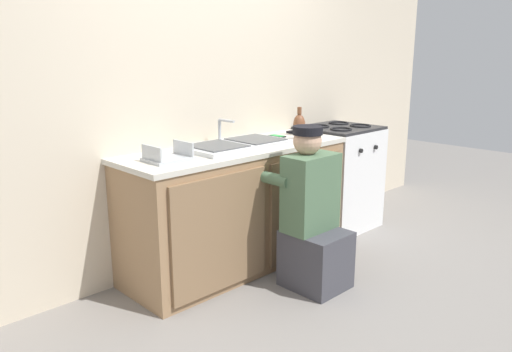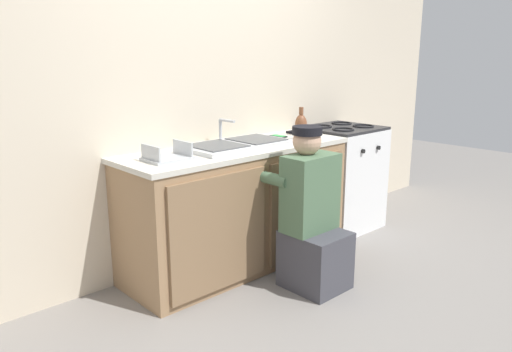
# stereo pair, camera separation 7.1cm
# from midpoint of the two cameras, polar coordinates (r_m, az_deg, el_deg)

# --- Properties ---
(ground_plane) EXTENTS (12.00, 12.00, 0.00)m
(ground_plane) POSITION_cam_midpoint_polar(r_m,az_deg,el_deg) (3.69, 1.64, -11.30)
(ground_plane) COLOR gray
(back_wall) EXTENTS (6.00, 0.10, 2.50)m
(back_wall) POSITION_cam_midpoint_polar(r_m,az_deg,el_deg) (3.84, -5.15, 9.07)
(back_wall) COLOR beige
(back_wall) RESTS_ON ground_plane
(counter_cabinet) EXTENTS (1.77, 0.62, 0.87)m
(counter_cabinet) POSITION_cam_midpoint_polar(r_m,az_deg,el_deg) (3.73, -1.46, -3.81)
(counter_cabinet) COLOR #997551
(counter_cabinet) RESTS_ON ground_plane
(countertop) EXTENTS (1.81, 0.62, 0.04)m
(countertop) POSITION_cam_midpoint_polar(r_m,az_deg,el_deg) (3.62, -1.60, 3.08)
(countertop) COLOR beige
(countertop) RESTS_ON counter_cabinet
(sink_double_basin) EXTENTS (0.80, 0.44, 0.19)m
(sink_double_basin) POSITION_cam_midpoint_polar(r_m,az_deg,el_deg) (3.62, -1.63, 3.66)
(sink_double_basin) COLOR silver
(sink_double_basin) RESTS_ON countertop
(stove_range) EXTENTS (0.65, 0.62, 0.94)m
(stove_range) POSITION_cam_midpoint_polar(r_m,az_deg,el_deg) (4.60, 10.03, -0.15)
(stove_range) COLOR white
(stove_range) RESTS_ON ground_plane
(plumber_person) EXTENTS (0.42, 0.61, 1.10)m
(plumber_person) POSITION_cam_midpoint_polar(r_m,az_deg,el_deg) (3.41, 6.98, -5.22)
(plumber_person) COLOR #3F3F47
(plumber_person) RESTS_ON ground_plane
(coffee_mug) EXTENTS (0.13, 0.08, 0.09)m
(coffee_mug) POSITION_cam_midpoint_polar(r_m,az_deg,el_deg) (3.95, 5.65, 4.90)
(coffee_mug) COLOR #335699
(coffee_mug) RESTS_ON countertop
(cell_phone) EXTENTS (0.07, 0.14, 0.01)m
(cell_phone) POSITION_cam_midpoint_polar(r_m,az_deg,el_deg) (4.05, 3.08, 4.57)
(cell_phone) COLOR black
(cell_phone) RESTS_ON countertop
(dish_rack_tray) EXTENTS (0.28, 0.22, 0.11)m
(dish_rack_tray) POSITION_cam_midpoint_polar(r_m,az_deg,el_deg) (3.20, -9.47, 2.22)
(dish_rack_tray) COLOR #B2B7BC
(dish_rack_tray) RESTS_ON countertop
(vase_decorative) EXTENTS (0.10, 0.10, 0.23)m
(vase_decorative) POSITION_cam_midpoint_polar(r_m,az_deg,el_deg) (4.14, 5.65, 5.91)
(vase_decorative) COLOR brown
(vase_decorative) RESTS_ON countertop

